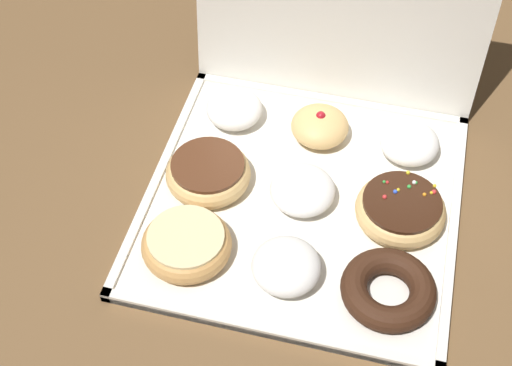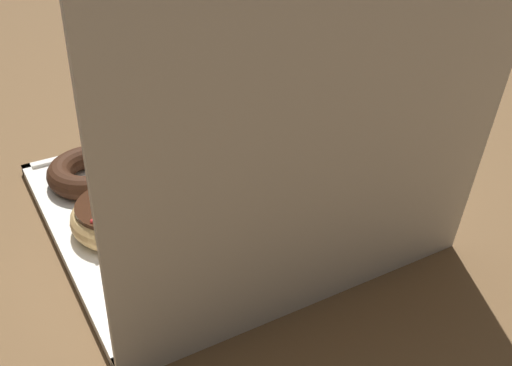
# 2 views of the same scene
# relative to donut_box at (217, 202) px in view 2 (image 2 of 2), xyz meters

# --- Properties ---
(ground_plane) EXTENTS (3.00, 3.00, 0.00)m
(ground_plane) POSITION_rel_donut_box_xyz_m (0.00, 0.00, -0.01)
(ground_plane) COLOR brown
(donut_box) EXTENTS (0.41, 0.41, 0.01)m
(donut_box) POSITION_rel_donut_box_xyz_m (0.00, 0.00, 0.00)
(donut_box) COLOR silver
(donut_box) RESTS_ON ground
(box_lid_open) EXTENTS (0.41, 0.04, 0.37)m
(box_lid_open) POSITION_rel_donut_box_xyz_m (0.00, 0.23, 0.18)
(box_lid_open) COLOR silver
(box_lid_open) RESTS_ON ground
(glazed_ring_donut_0) EXTENTS (0.11, 0.11, 0.04)m
(glazed_ring_donut_0) POSITION_rel_donut_box_xyz_m (-0.12, -0.12, 0.02)
(glazed_ring_donut_0) COLOR tan
(glazed_ring_donut_0) RESTS_ON donut_box
(powdered_filled_donut_1) EXTENTS (0.09, 0.09, 0.05)m
(powdered_filled_donut_1) POSITION_rel_donut_box_xyz_m (0.01, -0.12, 0.03)
(powdered_filled_donut_1) COLOR white
(powdered_filled_donut_1) RESTS_ON donut_box
(chocolate_cake_ring_donut_2) EXTENTS (0.11, 0.11, 0.03)m
(chocolate_cake_ring_donut_2) POSITION_rel_donut_box_xyz_m (0.13, -0.12, 0.02)
(chocolate_cake_ring_donut_2) COLOR #381E11
(chocolate_cake_ring_donut_2) RESTS_ON donut_box
(chocolate_frosted_donut_3) EXTENTS (0.12, 0.12, 0.04)m
(chocolate_frosted_donut_3) POSITION_rel_donut_box_xyz_m (-0.13, 0.00, 0.02)
(chocolate_frosted_donut_3) COLOR #E5B770
(chocolate_frosted_donut_3) RESTS_ON donut_box
(powdered_filled_donut_4) EXTENTS (0.09, 0.09, 0.04)m
(powdered_filled_donut_4) POSITION_rel_donut_box_xyz_m (0.00, 0.00, 0.03)
(powdered_filled_donut_4) COLOR white
(powdered_filled_donut_4) RESTS_ON donut_box
(sprinkle_donut_5) EXTENTS (0.12, 0.12, 0.04)m
(sprinkle_donut_5) POSITION_rel_donut_box_xyz_m (0.13, 0.00, 0.02)
(sprinkle_donut_5) COLOR #E5B770
(sprinkle_donut_5) RESTS_ON donut_box
(powdered_filled_donut_6) EXTENTS (0.08, 0.08, 0.04)m
(powdered_filled_donut_6) POSITION_rel_donut_box_xyz_m (-0.13, 0.13, 0.03)
(powdered_filled_donut_6) COLOR white
(powdered_filled_donut_6) RESTS_ON donut_box
(jelly_filled_donut_7) EXTENTS (0.08, 0.08, 0.05)m
(jelly_filled_donut_7) POSITION_rel_donut_box_xyz_m (0.00, 0.12, 0.03)
(jelly_filled_donut_7) COLOR #E5B770
(jelly_filled_donut_7) RESTS_ON donut_box
(powdered_filled_donut_8) EXTENTS (0.08, 0.08, 0.04)m
(powdered_filled_donut_8) POSITION_rel_donut_box_xyz_m (0.13, 0.12, 0.03)
(powdered_filled_donut_8) COLOR white
(powdered_filled_donut_8) RESTS_ON donut_box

